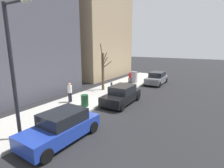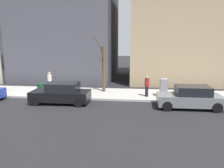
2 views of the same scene
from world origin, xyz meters
The scene contains 11 objects.
ground_plane centered at (0.00, 0.00, 0.00)m, with size 120.00×120.00×0.00m, color #232326.
sidewalk centered at (2.00, 0.00, 0.07)m, with size 4.00×36.00×0.15m, color #B2AFA8.
parked_car_grey centered at (-1.21, -11.19, 0.74)m, with size 1.98×4.23×1.52m.
parked_car_black centered at (-1.04, -2.17, 0.74)m, with size 1.98×4.23×1.52m.
parking_meter centered at (0.45, -2.98, 0.98)m, with size 0.14×0.10×1.35m.
utility_box centered at (1.30, -9.72, 0.85)m, with size 0.83×0.61×1.43m.
bare_tree centered at (2.56, -4.72, 2.24)m, with size 1.37×0.98×4.84m.
trash_bin centered at (0.90, 0.30, 0.60)m, with size 0.56×0.56×0.90m, color #14381E.
pedestrian_near_meter centered at (1.17, -8.40, 1.09)m, with size 0.39×0.36×1.66m.
pedestrian_midblock centered at (2.57, 0.19, 1.09)m, with size 0.36×0.40×1.66m.
office_tower_left centered at (10.99, -12.38, 7.57)m, with size 10.99×10.99×15.14m, color tan.
Camera 2 is at (-15.96, -7.67, 4.32)m, focal length 35.00 mm.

